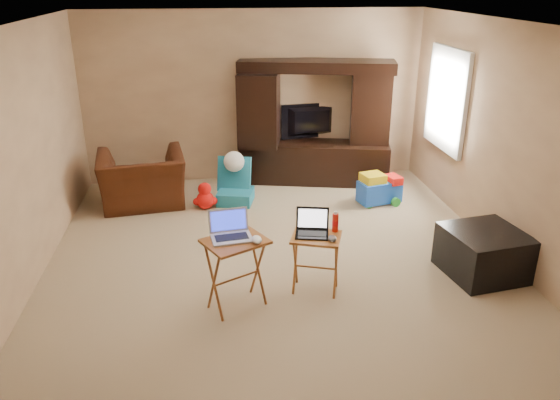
{
  "coord_description": "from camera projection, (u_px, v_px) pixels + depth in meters",
  "views": [
    {
      "loc": [
        -0.67,
        -5.29,
        2.9
      ],
      "look_at": [
        0.0,
        -0.2,
        0.8
      ],
      "focal_mm": 35.0,
      "sensor_mm": 36.0,
      "label": 1
    }
  ],
  "objects": [
    {
      "name": "floor",
      "position": [
        278.0,
        260.0,
        6.04
      ],
      "size": [
        5.5,
        5.5,
        0.0
      ],
      "primitive_type": "plane",
      "color": "tan",
      "rests_on": "ground"
    },
    {
      "name": "ottoman",
      "position": [
        484.0,
        253.0,
        5.68
      ],
      "size": [
        0.85,
        0.85,
        0.48
      ],
      "primitive_type": "cube",
      "rotation": [
        0.0,
        0.0,
        0.15
      ],
      "color": "black",
      "rests_on": "floor"
    },
    {
      "name": "window_frame",
      "position": [
        447.0,
        99.0,
        7.22
      ],
      "size": [
        0.06,
        1.14,
        1.34
      ],
      "primitive_type": "cube",
      "color": "white",
      "rests_on": "ground"
    },
    {
      "name": "mouse_right",
      "position": [
        332.0,
        238.0,
        5.12
      ],
      "size": [
        0.09,
        0.13,
        0.05
      ],
      "primitive_type": "ellipsoid",
      "rotation": [
        0.0,
        0.0,
        -0.12
      ],
      "color": "#3C3D41",
      "rests_on": "tray_table_right"
    },
    {
      "name": "recliner",
      "position": [
        142.0,
        180.0,
        7.38
      ],
      "size": [
        1.23,
        1.11,
        0.73
      ],
      "primitive_type": "imported",
      "rotation": [
        0.0,
        0.0,
        3.27
      ],
      "color": "#40200D",
      "rests_on": "floor"
    },
    {
      "name": "tray_table_left",
      "position": [
        236.0,
        274.0,
        5.06
      ],
      "size": [
        0.67,
        0.63,
        0.7
      ],
      "primitive_type": "cube",
      "rotation": [
        0.0,
        0.0,
        0.49
      ],
      "color": "brown",
      "rests_on": "floor"
    },
    {
      "name": "wall_back",
      "position": [
        254.0,
        97.0,
        8.09
      ],
      "size": [
        5.0,
        0.0,
        5.0
      ],
      "primitive_type": "plane",
      "rotation": [
        1.57,
        0.0,
        0.0
      ],
      "color": "tan",
      "rests_on": "ground"
    },
    {
      "name": "laptop_right",
      "position": [
        312.0,
        224.0,
        5.2
      ],
      "size": [
        0.36,
        0.32,
        0.24
      ],
      "primitive_type": "cube",
      "rotation": [
        0.0,
        0.0,
        -0.21
      ],
      "color": "black",
      "rests_on": "tray_table_right"
    },
    {
      "name": "mouse_left",
      "position": [
        257.0,
        240.0,
        4.88
      ],
      "size": [
        0.1,
        0.15,
        0.06
      ],
      "primitive_type": "ellipsoid",
      "rotation": [
        0.0,
        0.0,
        0.07
      ],
      "color": "silver",
      "rests_on": "tray_table_left"
    },
    {
      "name": "wall_front",
      "position": [
        339.0,
        297.0,
        3.04
      ],
      "size": [
        5.0,
        0.0,
        5.0
      ],
      "primitive_type": "plane",
      "rotation": [
        -1.57,
        0.0,
        0.0
      ],
      "color": "tan",
      "rests_on": "ground"
    },
    {
      "name": "wall_right",
      "position": [
        508.0,
        143.0,
        5.86
      ],
      "size": [
        0.0,
        5.5,
        5.5
      ],
      "primitive_type": "plane",
      "rotation": [
        1.57,
        0.0,
        -1.57
      ],
      "color": "tan",
      "rests_on": "ground"
    },
    {
      "name": "tray_table_right",
      "position": [
        316.0,
        264.0,
        5.34
      ],
      "size": [
        0.56,
        0.5,
        0.6
      ],
      "primitive_type": "cube",
      "rotation": [
        0.0,
        0.0,
        -0.33
      ],
      "color": "#A35327",
      "rests_on": "floor"
    },
    {
      "name": "window_pane",
      "position": [
        448.0,
        99.0,
        7.23
      ],
      "size": [
        0.0,
        1.2,
        1.2
      ],
      "primitive_type": "plane",
      "rotation": [
        1.57,
        0.0,
        -1.57
      ],
      "color": "white",
      "rests_on": "ground"
    },
    {
      "name": "television",
      "position": [
        312.0,
        122.0,
        8.25
      ],
      "size": [
        0.93,
        0.26,
        0.53
      ],
      "primitive_type": "imported",
      "rotation": [
        0.0,
        0.0,
        3.3
      ],
      "color": "black",
      "rests_on": "entertainment_center"
    },
    {
      "name": "child_rocker",
      "position": [
        235.0,
        181.0,
        7.47
      ],
      "size": [
        0.58,
        0.62,
        0.62
      ],
      "primitive_type": null,
      "rotation": [
        0.0,
        0.0,
        -0.25
      ],
      "color": "#186C86",
      "rests_on": "floor"
    },
    {
      "name": "plush_toy",
      "position": [
        205.0,
        196.0,
        7.31
      ],
      "size": [
        0.34,
        0.28,
        0.37
      ],
      "primitive_type": null,
      "color": "red",
      "rests_on": "floor"
    },
    {
      "name": "entertainment_center",
      "position": [
        315.0,
        123.0,
        8.04
      ],
      "size": [
        2.29,
        1.04,
        1.82
      ],
      "primitive_type": "cube",
      "rotation": [
        0.0,
        0.0,
        -0.23
      ],
      "color": "black",
      "rests_on": "floor"
    },
    {
      "name": "wall_left",
      "position": [
        21.0,
        162.0,
        5.26
      ],
      "size": [
        0.0,
        5.5,
        5.5
      ],
      "primitive_type": "plane",
      "rotation": [
        1.57,
        0.0,
        1.57
      ],
      "color": "tan",
      "rests_on": "ground"
    },
    {
      "name": "ceiling",
      "position": [
        277.0,
        24.0,
        5.09
      ],
      "size": [
        5.5,
        5.5,
        0.0
      ],
      "primitive_type": "plane",
      "rotation": [
        3.14,
        0.0,
        0.0
      ],
      "color": "silver",
      "rests_on": "ground"
    },
    {
      "name": "laptop_left",
      "position": [
        231.0,
        227.0,
        4.91
      ],
      "size": [
        0.4,
        0.34,
        0.24
      ],
      "primitive_type": "cube",
      "rotation": [
        0.0,
        0.0,
        0.13
      ],
      "color": "#B2B1B6",
      "rests_on": "tray_table_left"
    },
    {
      "name": "water_bottle",
      "position": [
        335.0,
        223.0,
        5.29
      ],
      "size": [
        0.06,
        0.06,
        0.19
      ],
      "primitive_type": "cylinder",
      "color": "red",
      "rests_on": "tray_table_right"
    },
    {
      "name": "push_toy",
      "position": [
        380.0,
        188.0,
        7.49
      ],
      "size": [
        0.67,
        0.55,
        0.44
      ],
      "primitive_type": null,
      "rotation": [
        0.0,
        0.0,
        0.25
      ],
      "color": "blue",
      "rests_on": "floor"
    }
  ]
}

